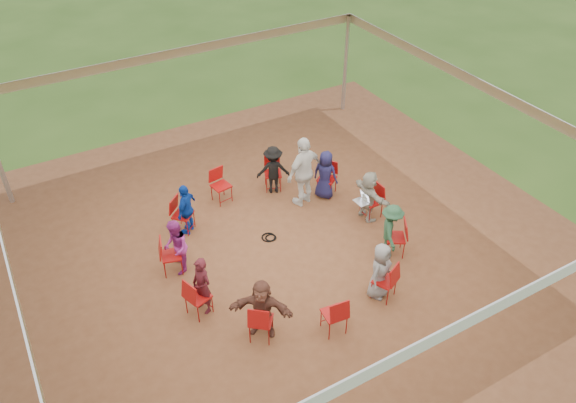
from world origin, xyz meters
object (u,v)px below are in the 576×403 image
person_seated_2 (273,170)px  laptop (363,199)px  person_seated_4 (176,247)px  chair_10 (395,238)px  chair_9 (384,280)px  cable_coil (269,237)px  person_seated_6 (262,308)px  chair_0 (372,201)px  chair_1 (327,179)px  chair_2 (273,174)px  chair_4 (183,215)px  chair_7 (261,321)px  standing_person (304,171)px  chair_3 (221,186)px  person_seated_3 (187,209)px  person_seated_1 (325,175)px  person_seated_0 (369,196)px  chair_8 (334,314)px  person_seated_5 (202,286)px  person_seated_7 (380,271)px  chair_6 (198,297)px  chair_5 (171,255)px  person_seated_8 (391,230)px

person_seated_2 → laptop: bearing=144.1°
person_seated_4 → chair_10: bearing=81.6°
chair_9 → cable_coil: size_ratio=2.12×
person_seated_6 → cable_coil: (1.41, 2.35, -0.63)m
chair_0 → chair_1: bearing=16.4°
chair_2 → chair_4: (-2.61, -0.45, 0.00)m
chair_7 → chair_10: same height
standing_person → laptop: size_ratio=5.26×
chair_0 → chair_3: size_ratio=1.00×
chair_9 → person_seated_6: 2.59m
chair_4 → chair_10: (3.75, -3.07, 0.00)m
chair_1 → chair_2: 1.38m
chair_0 → chair_7: bearing=114.5°
person_seated_3 → person_seated_4: same height
person_seated_1 → person_seated_3: bearing=49.1°
chair_1 → chair_9: bearing=130.9°
person_seated_0 → chair_8: bearing=132.2°
person_seated_3 → person_seated_5: bearing=32.7°
chair_3 → chair_8: size_ratio=1.00×
chair_3 → chair_4: bearing=16.4°
laptop → chair_1: bearing=4.8°
chair_7 → person_seated_6: bearing=90.0°
person_seated_3 → person_seated_6: 3.52m
person_seated_7 → chair_6: bearing=132.2°
person_seated_3 → standing_person: 2.94m
chair_7 → chair_0: bearing=65.5°
chair_7 → person_seated_5: size_ratio=0.70×
chair_2 → chair_6: same height
chair_1 → chair_5: 4.45m
chair_5 → person_seated_8: (4.36, -1.83, 0.20)m
chair_7 → person_seated_7: 2.59m
chair_2 → person_seated_4: 3.62m
chair_1 → person_seated_4: 4.35m
person_seated_6 → person_seated_8: 3.52m
chair_3 → chair_2: bearing=163.6°
chair_8 → chair_0: bearing=49.1°
chair_9 → cable_coil: bearing=86.5°
chair_2 → standing_person: 1.09m
person_seated_5 → person_seated_8: size_ratio=1.00×
chair_3 → chair_5: size_ratio=1.00×
chair_9 → person_seated_3: size_ratio=0.70×
chair_5 → person_seated_7: person_seated_7 is taller
chair_7 → person_seated_1: person_seated_1 is taller
person_seated_0 → person_seated_6: 4.24m
chair_6 → person_seated_3: 2.59m
chair_6 → person_seated_0: person_seated_0 is taller
chair_6 → chair_7: same height
chair_6 → person_seated_7: size_ratio=0.70×
chair_0 → chair_1: size_ratio=1.00×
chair_2 → chair_7: same height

